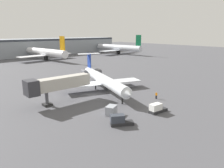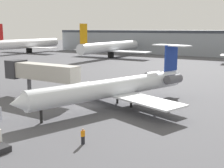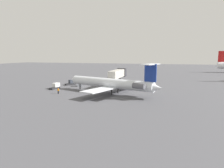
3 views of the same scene
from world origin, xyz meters
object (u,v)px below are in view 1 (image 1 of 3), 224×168
(baggage_tug_lead, at_px, (119,121))
(cargo_container_uld, at_px, (111,110))
(baggage_tug_trailing, at_px, (157,109))
(ground_crew_marshaller, at_px, (156,95))
(parked_airliner_centre, at_px, (46,52))
(parked_airliner_east_mid, at_px, (119,48))
(regional_jet, at_px, (102,79))
(jet_bridge, at_px, (55,84))

(baggage_tug_lead, relative_size, cargo_container_uld, 1.48)
(baggage_tug_lead, distance_m, baggage_tug_trailing, 9.59)
(baggage_tug_trailing, bearing_deg, ground_crew_marshaller, 37.79)
(baggage_tug_trailing, relative_size, parked_airliner_centre, 0.11)
(baggage_tug_trailing, xyz_separation_m, parked_airliner_east_mid, (71.84, 87.96, 3.52))
(regional_jet, xyz_separation_m, baggage_tug_lead, (-12.08, -19.66, -2.24))
(parked_airliner_east_mid, bearing_deg, ground_crew_marshaller, -128.13)
(cargo_container_uld, relative_size, parked_airliner_centre, 0.07)
(ground_crew_marshaller, bearing_deg, jet_bridge, 147.02)
(parked_airliner_east_mid, bearing_deg, parked_airliner_centre, 177.72)
(ground_crew_marshaller, distance_m, cargo_container_uld, 14.61)
(ground_crew_marshaller, distance_m, baggage_tug_lead, 17.40)
(cargo_container_uld, height_order, parked_airliner_centre, parked_airliner_centre)
(jet_bridge, height_order, parked_airliner_centre, parked_airliner_centre)
(baggage_tug_trailing, bearing_deg, parked_airliner_east_mid, 50.76)
(ground_crew_marshaller, distance_m, parked_airliner_east_mid, 104.82)
(baggage_tug_lead, bearing_deg, regional_jet, 58.45)
(jet_bridge, relative_size, parked_airliner_east_mid, 0.38)
(parked_airliner_centre, relative_size, parked_airliner_east_mid, 0.96)
(baggage_tug_lead, xyz_separation_m, parked_airliner_east_mid, (81.40, 87.24, 3.52))
(baggage_tug_lead, relative_size, parked_airliner_centre, 0.11)
(cargo_container_uld, bearing_deg, regional_jet, 56.64)
(parked_airliner_centre, bearing_deg, regional_jet, -102.50)
(regional_jet, relative_size, ground_crew_marshaller, 18.31)
(regional_jet, bearing_deg, cargo_container_uld, -123.36)
(jet_bridge, relative_size, ground_crew_marshaller, 8.78)
(baggage_tug_trailing, bearing_deg, baggage_tug_lead, 175.72)
(regional_jet, xyz_separation_m, cargo_container_uld, (-9.97, -15.14, -2.20))
(parked_airliner_centre, bearing_deg, ground_crew_marshaller, -97.29)
(ground_crew_marshaller, xyz_separation_m, baggage_tug_lead, (-16.72, -4.83, -0.02))
(jet_bridge, relative_size, parked_airliner_centre, 0.40)
(regional_jet, relative_size, parked_airliner_east_mid, 0.79)
(jet_bridge, bearing_deg, baggage_tug_lead, -80.59)
(regional_jet, height_order, cargo_container_uld, regional_jet)
(ground_crew_marshaller, height_order, cargo_container_uld, cargo_container_uld)
(parked_airliner_centre, height_order, parked_airliner_east_mid, parked_airliner_east_mid)
(jet_bridge, bearing_deg, cargo_container_uld, -68.97)
(regional_jet, bearing_deg, jet_bridge, -172.04)
(regional_jet, height_order, baggage_tug_lead, regional_jet)
(regional_jet, bearing_deg, baggage_tug_lead, -121.55)
(regional_jet, distance_m, parked_airliner_east_mid, 96.82)
(jet_bridge, distance_m, parked_airliner_centre, 78.00)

